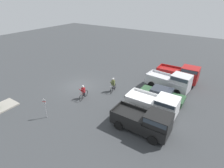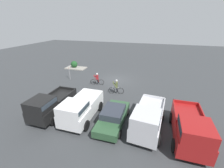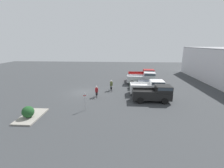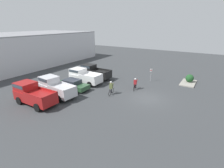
{
  "view_description": "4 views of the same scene",
  "coord_description": "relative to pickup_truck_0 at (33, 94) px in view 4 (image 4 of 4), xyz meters",
  "views": [
    {
      "loc": [
        14.1,
        14.27,
        10.32
      ],
      "look_at": [
        -0.73,
        4.5,
        1.2
      ],
      "focal_mm": 28.0,
      "sensor_mm": 36.0,
      "label": 1
    },
    {
      "loc": [
        -5.3,
        19.64,
        7.88
      ],
      "look_at": [
        -0.73,
        4.5,
        1.2
      ],
      "focal_mm": 24.0,
      "sensor_mm": 36.0,
      "label": 2
    },
    {
      "loc": [
        21.92,
        5.94,
        7.36
      ],
      "look_at": [
        -0.73,
        4.5,
        1.2
      ],
      "focal_mm": 24.0,
      "sensor_mm": 36.0,
      "label": 3
    },
    {
      "loc": [
        -18.61,
        -6.47,
        8.55
      ],
      "look_at": [
        -0.73,
        4.5,
        1.2
      ],
      "focal_mm": 28.0,
      "sensor_mm": 36.0,
      "label": 4
    }
  ],
  "objects": [
    {
      "name": "ground_plane",
      "position": [
        8.03,
        -10.29,
        -1.2
      ],
      "size": [
        80.0,
        80.0,
        0.0
      ],
      "primitive_type": "plane",
      "color": "#383A3D"
    },
    {
      "name": "warehouse_building",
      "position": [
        8.03,
        19.38,
        2.06
      ],
      "size": [
        38.28,
        15.35,
        6.52
      ],
      "color": "silver",
      "rests_on": "ground_plane"
    },
    {
      "name": "pickup_truck_0",
      "position": [
        0.0,
        0.0,
        0.0
      ],
      "size": [
        2.25,
        5.07,
        2.32
      ],
      "color": "maroon",
      "rests_on": "ground_plane"
    },
    {
      "name": "pickup_truck_1",
      "position": [
        2.84,
        -0.32,
        -0.02
      ],
      "size": [
        2.57,
        5.24,
        2.29
      ],
      "color": "silver",
      "rests_on": "ground_plane"
    },
    {
      "name": "sedan_0",
      "position": [
        5.6,
        -0.5,
        -0.51
      ],
      "size": [
        2.03,
        4.76,
        1.37
      ],
      "color": "#2D5133",
      "rests_on": "ground_plane"
    },
    {
      "name": "pickup_truck_2",
      "position": [
        8.4,
        -0.2,
        -0.09
      ],
      "size": [
        2.31,
        4.82,
        2.12
      ],
      "color": "white",
      "rests_on": "ground_plane"
    },
    {
      "name": "pickup_truck_3",
      "position": [
        11.2,
        0.03,
        -0.09
      ],
      "size": [
        2.15,
        4.9,
        2.16
      ],
      "color": "black",
      "rests_on": "ground_plane"
    },
    {
      "name": "cyclist_0",
      "position": [
        9.97,
        -7.81,
        -0.4
      ],
      "size": [
        1.82,
        0.54,
        1.63
      ],
      "color": "black",
      "rests_on": "ground_plane"
    },
    {
      "name": "cyclist_1",
      "position": [
        6.82,
        -5.95,
        -0.32
      ],
      "size": [
        1.79,
        0.54,
        1.77
      ],
      "color": "black",
      "rests_on": "ground_plane"
    },
    {
      "name": "fire_lane_sign",
      "position": [
        14.47,
        -8.39,
        0.07
      ],
      "size": [
        0.15,
        0.28,
        2.08
      ],
      "color": "#9E9EA3",
      "rests_on": "ground_plane"
    },
    {
      "name": "curb_island",
      "position": [
        16.44,
        -13.58,
        -1.13
      ],
      "size": [
        3.62,
        1.97,
        0.15
      ],
      "primitive_type": "cube",
      "color": "gray",
      "rests_on": "ground_plane"
    },
    {
      "name": "shrub",
      "position": [
        16.77,
        -13.65,
        -0.47
      ],
      "size": [
        1.16,
        1.16,
        1.16
      ],
      "color": "#1E4C23",
      "rests_on": "curb_island"
    }
  ]
}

